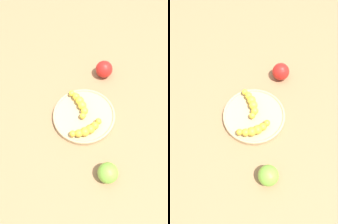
# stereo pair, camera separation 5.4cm
# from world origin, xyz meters

# --- Properties ---
(ground_plane) EXTENTS (2.40, 2.40, 0.00)m
(ground_plane) POSITION_xyz_m (0.00, 0.00, 0.00)
(ground_plane) COLOR #936D47
(fruit_bowl) EXTENTS (0.24, 0.24, 0.02)m
(fruit_bowl) POSITION_xyz_m (0.00, 0.00, 0.01)
(fruit_bowl) COLOR tan
(fruit_bowl) RESTS_ON ground_plane
(banana_yellow) EXTENTS (0.11, 0.10, 0.03)m
(banana_yellow) POSITION_xyz_m (-0.03, -0.03, 0.04)
(banana_yellow) COLOR yellow
(banana_yellow) RESTS_ON fruit_bowl
(banana_spotted) EXTENTS (0.10, 0.10, 0.03)m
(banana_spotted) POSITION_xyz_m (0.07, 0.03, 0.04)
(banana_spotted) COLOR gold
(banana_spotted) RESTS_ON fruit_bowl
(apple_red) EXTENTS (0.07, 0.07, 0.07)m
(apple_red) POSITION_xyz_m (-0.23, 0.02, 0.04)
(apple_red) COLOR red
(apple_red) RESTS_ON ground_plane
(apple_green) EXTENTS (0.07, 0.07, 0.07)m
(apple_green) POSITION_xyz_m (0.19, 0.14, 0.03)
(apple_green) COLOR #72B238
(apple_green) RESTS_ON ground_plane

